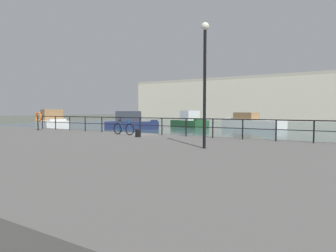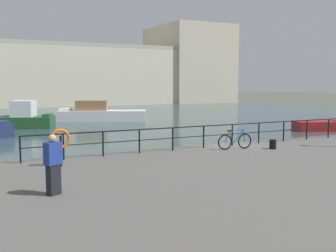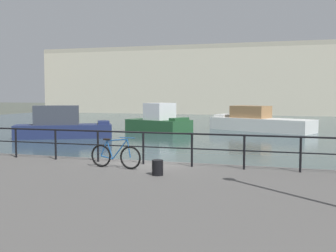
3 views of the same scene
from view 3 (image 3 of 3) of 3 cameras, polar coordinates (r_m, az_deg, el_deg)
name	(u,v)px [view 3 (image 3 of 3)]	position (r m, az deg, el deg)	size (l,w,h in m)	color
ground_plane	(151,189)	(15.28, -2.22, -8.20)	(240.00, 240.00, 0.00)	#4C5147
water_basin	(253,126)	(44.64, 11.09, -0.03)	(80.00, 60.00, 0.01)	#33474C
quay_promenade	(43,231)	(9.51, -16.04, -13.10)	(56.00, 13.00, 0.98)	#565451
harbor_building	(322,78)	(74.12, 19.54, 5.96)	(77.36, 17.44, 15.87)	beige
moored_cabin_cruiser	(258,122)	(39.09, 11.79, 0.52)	(9.51, 6.11, 2.20)	white
moored_small_launch	(62,126)	(33.11, -13.76, -0.01)	(7.13, 5.06, 2.40)	navy
moored_harbor_tender	(159,122)	(37.67, -1.16, 0.59)	(6.04, 4.60, 2.47)	#23512D
quay_railing	(167,143)	(14.03, -0.11, -2.21)	(21.55, 0.07, 1.08)	black
parked_bicycle	(115,156)	(13.66, -6.92, -3.90)	(1.77, 0.23, 0.98)	black
mooring_bollard	(158,168)	(12.41, -1.38, -5.48)	(0.32, 0.32, 0.44)	black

